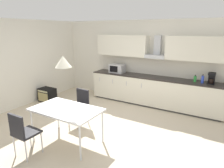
{
  "coord_description": "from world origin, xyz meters",
  "views": [
    {
      "loc": [
        2.5,
        -3.49,
        2.28
      ],
      "look_at": [
        0.11,
        0.52,
        1.0
      ],
      "focal_mm": 32.0,
      "sensor_mm": 36.0,
      "label": 1
    }
  ],
  "objects_px": {
    "bottle_blue": "(203,79)",
    "guitar_amp": "(47,95)",
    "bottle_green": "(195,79)",
    "dining_table": "(66,111)",
    "microwave": "(117,68)",
    "coffee_maker": "(212,78)",
    "chair_far_left": "(80,103)",
    "pendant_lamp": "(63,62)",
    "chair_near_left": "(22,131)"
  },
  "relations": [
    {
      "from": "bottle_blue",
      "to": "guitar_amp",
      "type": "relative_size",
      "value": 0.46
    },
    {
      "from": "bottle_green",
      "to": "dining_table",
      "type": "height_order",
      "value": "bottle_green"
    },
    {
      "from": "microwave",
      "to": "bottle_green",
      "type": "bearing_deg",
      "value": 0.84
    },
    {
      "from": "bottle_green",
      "to": "dining_table",
      "type": "xyz_separation_m",
      "value": [
        -1.96,
        -2.96,
        -0.29
      ]
    },
    {
      "from": "coffee_maker",
      "to": "microwave",
      "type": "bearing_deg",
      "value": -179.46
    },
    {
      "from": "dining_table",
      "to": "guitar_amp",
      "type": "height_order",
      "value": "dining_table"
    },
    {
      "from": "chair_far_left",
      "to": "pendant_lamp",
      "type": "height_order",
      "value": "pendant_lamp"
    },
    {
      "from": "bottle_blue",
      "to": "bottle_green",
      "type": "bearing_deg",
      "value": 160.4
    },
    {
      "from": "coffee_maker",
      "to": "bottle_green",
      "type": "height_order",
      "value": "coffee_maker"
    },
    {
      "from": "chair_far_left",
      "to": "dining_table",
      "type": "bearing_deg",
      "value": -69.02
    },
    {
      "from": "guitar_amp",
      "to": "pendant_lamp",
      "type": "bearing_deg",
      "value": -33.21
    },
    {
      "from": "microwave",
      "to": "bottle_blue",
      "type": "distance_m",
      "value": 2.61
    },
    {
      "from": "guitar_amp",
      "to": "pendant_lamp",
      "type": "relative_size",
      "value": 1.63
    },
    {
      "from": "dining_table",
      "to": "chair_near_left",
      "type": "distance_m",
      "value": 0.87
    },
    {
      "from": "pendant_lamp",
      "to": "chair_far_left",
      "type": "bearing_deg",
      "value": 110.98
    },
    {
      "from": "chair_far_left",
      "to": "pendant_lamp",
      "type": "relative_size",
      "value": 2.72
    },
    {
      "from": "bottle_blue",
      "to": "chair_near_left",
      "type": "distance_m",
      "value": 4.47
    },
    {
      "from": "microwave",
      "to": "pendant_lamp",
      "type": "height_order",
      "value": "pendant_lamp"
    },
    {
      "from": "bottle_green",
      "to": "bottle_blue",
      "type": "distance_m",
      "value": 0.21
    },
    {
      "from": "dining_table",
      "to": "pendant_lamp",
      "type": "distance_m",
      "value": 1.0
    },
    {
      "from": "pendant_lamp",
      "to": "coffee_maker",
      "type": "bearing_deg",
      "value": 51.41
    },
    {
      "from": "bottle_green",
      "to": "chair_near_left",
      "type": "bearing_deg",
      "value": -121.1
    },
    {
      "from": "microwave",
      "to": "bottle_blue",
      "type": "height_order",
      "value": "microwave"
    },
    {
      "from": "guitar_amp",
      "to": "microwave",
      "type": "bearing_deg",
      "value": 38.77
    },
    {
      "from": "coffee_maker",
      "to": "bottle_blue",
      "type": "relative_size",
      "value": 1.25
    },
    {
      "from": "bottle_blue",
      "to": "dining_table",
      "type": "xyz_separation_m",
      "value": [
        -2.15,
        -2.89,
        -0.31
      ]
    },
    {
      "from": "microwave",
      "to": "chair_far_left",
      "type": "relative_size",
      "value": 0.55
    },
    {
      "from": "guitar_amp",
      "to": "bottle_blue",
      "type": "bearing_deg",
      "value": 17.75
    },
    {
      "from": "coffee_maker",
      "to": "bottle_green",
      "type": "bearing_deg",
      "value": 178.71
    },
    {
      "from": "bottle_blue",
      "to": "dining_table",
      "type": "height_order",
      "value": "bottle_blue"
    },
    {
      "from": "chair_near_left",
      "to": "pendant_lamp",
      "type": "bearing_deg",
      "value": 68.59
    },
    {
      "from": "bottle_green",
      "to": "pendant_lamp",
      "type": "bearing_deg",
      "value": -123.44
    },
    {
      "from": "microwave",
      "to": "bottle_green",
      "type": "distance_m",
      "value": 2.42
    },
    {
      "from": "chair_far_left",
      "to": "microwave",
      "type": "bearing_deg",
      "value": 94.16
    },
    {
      "from": "coffee_maker",
      "to": "bottle_blue",
      "type": "height_order",
      "value": "coffee_maker"
    },
    {
      "from": "coffee_maker",
      "to": "chair_far_left",
      "type": "relative_size",
      "value": 0.34
    },
    {
      "from": "coffee_maker",
      "to": "bottle_blue",
      "type": "xyz_separation_m",
      "value": [
        -0.21,
        -0.06,
        -0.05
      ]
    },
    {
      "from": "microwave",
      "to": "bottle_green",
      "type": "height_order",
      "value": "microwave"
    },
    {
      "from": "chair_far_left",
      "to": "bottle_blue",
      "type": "bearing_deg",
      "value": 40.42
    },
    {
      "from": "microwave",
      "to": "pendant_lamp",
      "type": "distance_m",
      "value": 3.04
    },
    {
      "from": "coffee_maker",
      "to": "bottle_green",
      "type": "distance_m",
      "value": 0.41
    },
    {
      "from": "coffee_maker",
      "to": "chair_near_left",
      "type": "distance_m",
      "value": 4.64
    },
    {
      "from": "dining_table",
      "to": "chair_near_left",
      "type": "bearing_deg",
      "value": -111.41
    },
    {
      "from": "coffee_maker",
      "to": "chair_far_left",
      "type": "distance_m",
      "value": 3.47
    },
    {
      "from": "bottle_blue",
      "to": "chair_far_left",
      "type": "relative_size",
      "value": 0.28
    },
    {
      "from": "chair_near_left",
      "to": "dining_table",
      "type": "bearing_deg",
      "value": 68.59
    },
    {
      "from": "chair_near_left",
      "to": "chair_far_left",
      "type": "distance_m",
      "value": 1.6
    },
    {
      "from": "chair_near_left",
      "to": "microwave",
      "type": "bearing_deg",
      "value": 92.27
    },
    {
      "from": "microwave",
      "to": "bottle_green",
      "type": "relative_size",
      "value": 2.54
    },
    {
      "from": "coffee_maker",
      "to": "dining_table",
      "type": "bearing_deg",
      "value": -128.59
    }
  ]
}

